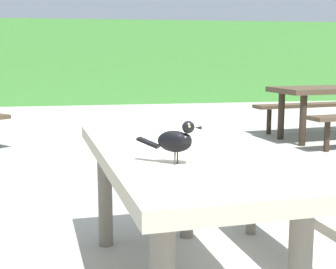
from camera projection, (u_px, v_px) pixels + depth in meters
The scene contains 5 objects.
ground_plane at pixel (227, 269), 2.75m from camera, with size 60.00×60.00×0.00m, color #A3A099.
hedge_wall at pixel (109, 62), 12.33m from camera, with size 28.00×1.94×1.97m, color #428438.
picnic_table_foreground at pixel (178, 185), 2.41m from camera, with size 1.82×1.86×0.74m.
bird_grackle at pixel (177, 140), 2.02m from camera, with size 0.25×0.18×0.18m.
picnic_table_mid_left at pixel (336, 100), 6.81m from camera, with size 1.93×1.90×0.74m.
Camera 1 is at (-0.79, -2.49, 1.19)m, focal length 52.47 mm.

